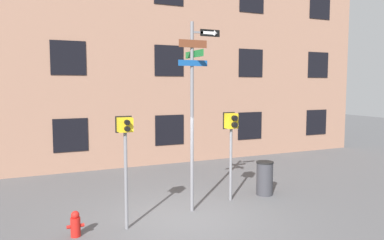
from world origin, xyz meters
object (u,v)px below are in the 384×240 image
(pedestrian_signal_right, at_px, (231,131))
(fire_hydrant, at_px, (75,224))
(pedestrian_signal_left, at_px, (125,142))
(trash_bin, at_px, (265,178))
(street_sign_pole, at_px, (194,99))

(pedestrian_signal_right, distance_m, fire_hydrant, 4.85)
(pedestrian_signal_left, relative_size, pedestrian_signal_right, 1.03)
(pedestrian_signal_left, distance_m, pedestrian_signal_right, 3.42)
(trash_bin, bearing_deg, street_sign_pole, -170.11)
(street_sign_pole, relative_size, trash_bin, 4.82)
(fire_hydrant, xyz_separation_m, trash_bin, (5.66, 0.91, 0.24))
(pedestrian_signal_left, distance_m, fire_hydrant, 2.10)
(pedestrian_signal_left, bearing_deg, fire_hydrant, 178.16)
(street_sign_pole, height_order, trash_bin, street_sign_pole)
(pedestrian_signal_left, height_order, pedestrian_signal_right, pedestrian_signal_left)
(pedestrian_signal_right, bearing_deg, pedestrian_signal_left, -164.82)
(fire_hydrant, relative_size, trash_bin, 0.56)
(pedestrian_signal_right, bearing_deg, street_sign_pole, -163.70)
(street_sign_pole, bearing_deg, pedestrian_signal_right, 16.30)
(pedestrian_signal_right, distance_m, trash_bin, 1.94)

